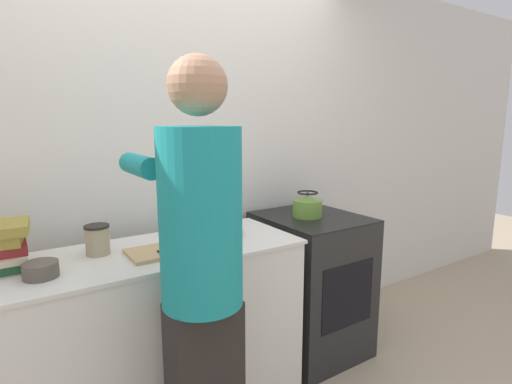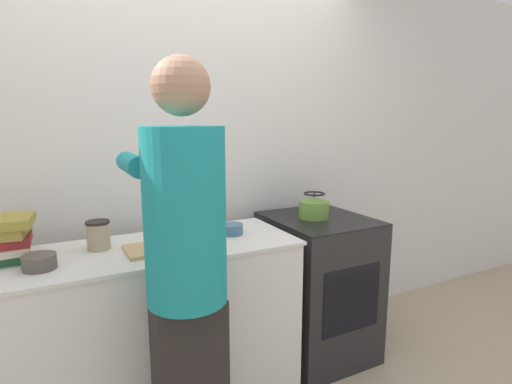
{
  "view_description": "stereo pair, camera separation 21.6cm",
  "coord_description": "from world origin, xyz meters",
  "px_view_note": "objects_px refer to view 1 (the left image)",
  "views": [
    {
      "loc": [
        -0.91,
        -1.57,
        1.55
      ],
      "look_at": [
        0.25,
        0.2,
        1.16
      ],
      "focal_mm": 28.0,
      "sensor_mm": 36.0,
      "label": 1
    },
    {
      "loc": [
        -0.73,
        -1.68,
        1.55
      ],
      "look_at": [
        0.25,
        0.2,
        1.16
      ],
      "focal_mm": 28.0,
      "sensor_mm": 36.0,
      "label": 2
    }
  ],
  "objects_px": {
    "bowl_prep": "(231,230)",
    "canister_jar": "(97,240)",
    "oven": "(311,283)",
    "kettle": "(307,206)",
    "cutting_board": "(166,250)",
    "person": "(201,267)",
    "knife": "(176,248)"
  },
  "relations": [
    {
      "from": "cutting_board",
      "to": "bowl_prep",
      "type": "bearing_deg",
      "value": 11.69
    },
    {
      "from": "oven",
      "to": "bowl_prep",
      "type": "height_order",
      "value": "bowl_prep"
    },
    {
      "from": "person",
      "to": "canister_jar",
      "type": "height_order",
      "value": "person"
    },
    {
      "from": "oven",
      "to": "knife",
      "type": "relative_size",
      "value": 4.5
    },
    {
      "from": "oven",
      "to": "cutting_board",
      "type": "relative_size",
      "value": 2.58
    },
    {
      "from": "kettle",
      "to": "bowl_prep",
      "type": "bearing_deg",
      "value": -175.99
    },
    {
      "from": "oven",
      "to": "cutting_board",
      "type": "bearing_deg",
      "value": -173.55
    },
    {
      "from": "cutting_board",
      "to": "person",
      "type": "bearing_deg",
      "value": -92.47
    },
    {
      "from": "cutting_board",
      "to": "canister_jar",
      "type": "xyz_separation_m",
      "value": [
        -0.28,
        0.15,
        0.06
      ]
    },
    {
      "from": "person",
      "to": "kettle",
      "type": "height_order",
      "value": "person"
    },
    {
      "from": "knife",
      "to": "bowl_prep",
      "type": "xyz_separation_m",
      "value": [
        0.37,
        0.11,
        0.01
      ]
    },
    {
      "from": "oven",
      "to": "kettle",
      "type": "xyz_separation_m",
      "value": [
        -0.04,
        0.01,
        0.53
      ]
    },
    {
      "from": "cutting_board",
      "to": "bowl_prep",
      "type": "distance_m",
      "value": 0.42
    },
    {
      "from": "cutting_board",
      "to": "knife",
      "type": "bearing_deg",
      "value": -28.07
    },
    {
      "from": "bowl_prep",
      "to": "oven",
      "type": "bearing_deg",
      "value": 2.99
    },
    {
      "from": "oven",
      "to": "canister_jar",
      "type": "height_order",
      "value": "canister_jar"
    },
    {
      "from": "kettle",
      "to": "knife",
      "type": "bearing_deg",
      "value": -171.22
    },
    {
      "from": "kettle",
      "to": "oven",
      "type": "bearing_deg",
      "value": -13.19
    },
    {
      "from": "oven",
      "to": "kettle",
      "type": "distance_m",
      "value": 0.53
    },
    {
      "from": "person",
      "to": "cutting_board",
      "type": "relative_size",
      "value": 4.95
    },
    {
      "from": "bowl_prep",
      "to": "canister_jar",
      "type": "distance_m",
      "value": 0.7
    },
    {
      "from": "oven",
      "to": "person",
      "type": "xyz_separation_m",
      "value": [
        -1.06,
        -0.55,
        0.51
      ]
    },
    {
      "from": "cutting_board",
      "to": "canister_jar",
      "type": "height_order",
      "value": "canister_jar"
    },
    {
      "from": "cutting_board",
      "to": "canister_jar",
      "type": "distance_m",
      "value": 0.33
    },
    {
      "from": "oven",
      "to": "bowl_prep",
      "type": "bearing_deg",
      "value": -177.01
    },
    {
      "from": "kettle",
      "to": "canister_jar",
      "type": "distance_m",
      "value": 1.29
    },
    {
      "from": "person",
      "to": "knife",
      "type": "distance_m",
      "value": 0.41
    },
    {
      "from": "person",
      "to": "oven",
      "type": "bearing_deg",
      "value": 27.32
    },
    {
      "from": "person",
      "to": "knife",
      "type": "height_order",
      "value": "person"
    },
    {
      "from": "kettle",
      "to": "person",
      "type": "bearing_deg",
      "value": -151.46
    },
    {
      "from": "oven",
      "to": "person",
      "type": "distance_m",
      "value": 1.3
    },
    {
      "from": "cutting_board",
      "to": "kettle",
      "type": "xyz_separation_m",
      "value": [
        1.01,
        0.13,
        0.08
      ]
    }
  ]
}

